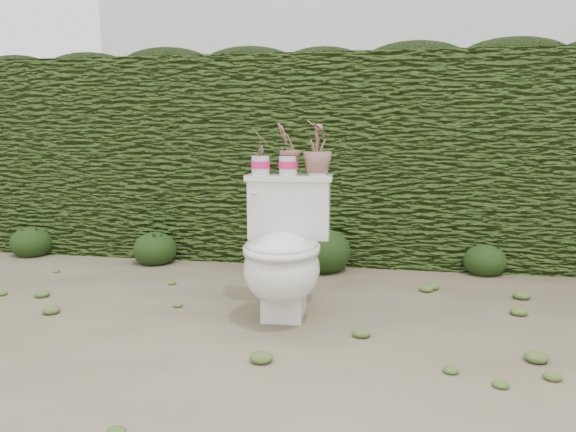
% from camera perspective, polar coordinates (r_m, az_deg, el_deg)
% --- Properties ---
extents(ground, '(60.00, 60.00, 0.00)m').
position_cam_1_polar(ground, '(3.28, 0.32, -9.64)').
color(ground, gray).
rests_on(ground, ground).
extents(hedge, '(8.00, 1.00, 1.60)m').
position_cam_1_polar(hedge, '(4.70, 3.78, 5.83)').
color(hedge, '#3D581D').
rests_on(hedge, ground).
extents(house_wall, '(8.00, 3.50, 4.00)m').
position_cam_1_polar(house_wall, '(9.12, 11.10, 14.60)').
color(house_wall, silver).
rests_on(house_wall, ground).
extents(toilet, '(0.51, 0.70, 0.78)m').
position_cam_1_polar(toilet, '(3.09, -0.43, -3.96)').
color(toilet, silver).
rests_on(toilet, ground).
extents(potted_plant_left, '(0.12, 0.15, 0.26)m').
position_cam_1_polar(potted_plant_left, '(3.28, -2.83, 6.44)').
color(potted_plant_left, '#2A6F22').
rests_on(potted_plant_left, toilet).
extents(potted_plant_center, '(0.19, 0.20, 0.29)m').
position_cam_1_polar(potted_plant_center, '(3.25, 0.02, 6.70)').
color(potted_plant_center, '#2A6F22').
rests_on(potted_plant_center, toilet).
extents(potted_plant_right, '(0.21, 0.21, 0.30)m').
position_cam_1_polar(potted_plant_right, '(3.24, 3.03, 6.79)').
color(potted_plant_right, '#2A6F22').
rests_on(potted_plant_right, toilet).
extents(liriope_clump_0, '(0.34, 0.34, 0.27)m').
position_cam_1_polar(liriope_clump_0, '(5.14, -24.63, -2.15)').
color(liriope_clump_0, '#243B14').
rests_on(liriope_clump_0, ground).
extents(liriope_clump_1, '(0.34, 0.34, 0.27)m').
position_cam_1_polar(liriope_clump_1, '(4.53, -13.37, -2.96)').
color(liriope_clump_1, '#243B14').
rests_on(liriope_clump_1, ground).
extents(liriope_clump_2, '(0.43, 0.43, 0.34)m').
position_cam_1_polar(liriope_clump_2, '(4.17, 3.44, -3.24)').
color(liriope_clump_2, '#243B14').
rests_on(liriope_clump_2, ground).
extents(liriope_clump_3, '(0.31, 0.31, 0.25)m').
position_cam_1_polar(liriope_clump_3, '(4.32, 19.35, -3.94)').
color(liriope_clump_3, '#243B14').
rests_on(liriope_clump_3, ground).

